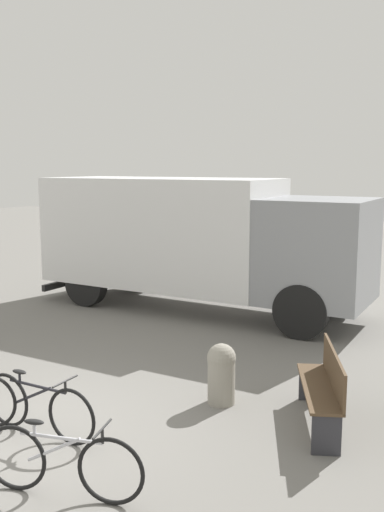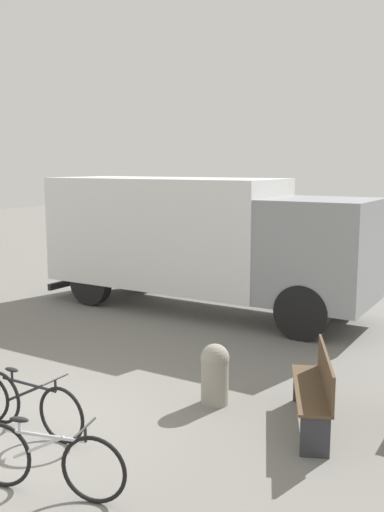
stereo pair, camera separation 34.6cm
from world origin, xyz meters
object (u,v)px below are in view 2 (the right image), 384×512
bicycle_far (46,460)px  bicycle_middle (29,404)px  delivery_truck (198,237)px  park_bench (317,387)px  bollard_near_bench (215,372)px

bicycle_far → bicycle_middle: bearing=128.2°
delivery_truck → bicycle_middle: 6.76m
delivery_truck → bicycle_far: (2.56, -7.36, -1.33)m
park_bench → bicycle_far: park_bench is taller
delivery_truck → bollard_near_bench: delivery_truck is taller
delivery_truck → park_bench: 6.37m
delivery_truck → bicycle_far: 7.91m
park_bench → bicycle_middle: 3.63m
park_bench → bicycle_middle: size_ratio=0.96×
bicycle_far → bollard_near_bench: bearing=67.7°
bollard_near_bench → delivery_truck: bearing=123.1°
park_bench → bicycle_far: size_ratio=0.99×
park_bench → bollard_near_bench: park_bench is taller
delivery_truck → park_bench: size_ratio=4.56×
delivery_truck → park_bench: bearing=-45.2°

